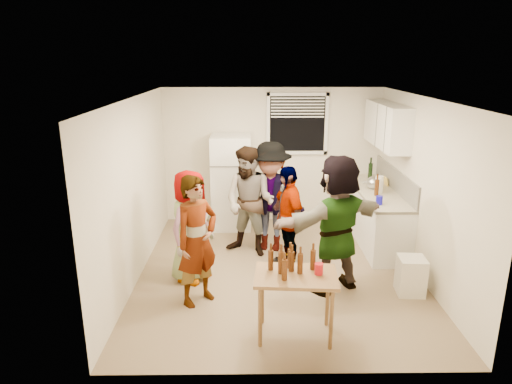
{
  "coord_description": "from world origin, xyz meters",
  "views": [
    {
      "loc": [
        -0.4,
        -6.07,
        3.03
      ],
      "look_at": [
        -0.33,
        0.23,
        1.15
      ],
      "focal_mm": 32.0,
      "sensor_mm": 36.0,
      "label": 1
    }
  ],
  "objects_px": {
    "guest_back_right": "(270,248)",
    "guest_back_left": "(250,253)",
    "beer_bottle_counter": "(376,195)",
    "trash_bin": "(411,276)",
    "serving_table": "(294,335)",
    "guest_grey": "(193,278)",
    "red_cup": "(319,274)",
    "blue_cup": "(379,205)",
    "wine_bottle": "(370,179)",
    "guest_stripe": "(199,301)",
    "guest_black": "(287,265)",
    "guest_orange": "(333,288)",
    "beer_bottle_table": "(281,273)",
    "kettle": "(373,189)",
    "refrigerator": "(231,182)"
  },
  "relations": [
    {
      "from": "wine_bottle",
      "to": "guest_stripe",
      "type": "xyz_separation_m",
      "value": [
        -2.82,
        -2.68,
        -0.9
      ]
    },
    {
      "from": "beer_bottle_table",
      "to": "guest_back_left",
      "type": "relative_size",
      "value": 0.14
    },
    {
      "from": "trash_bin",
      "to": "red_cup",
      "type": "xyz_separation_m",
      "value": [
        -1.37,
        -0.93,
        0.51
      ]
    },
    {
      "from": "serving_table",
      "to": "guest_orange",
      "type": "height_order",
      "value": "serving_table"
    },
    {
      "from": "guest_back_right",
      "to": "guest_stripe",
      "type": "bearing_deg",
      "value": -107.36
    },
    {
      "from": "trash_bin",
      "to": "guest_orange",
      "type": "relative_size",
      "value": 0.27
    },
    {
      "from": "serving_table",
      "to": "guest_grey",
      "type": "distance_m",
      "value": 1.93
    },
    {
      "from": "red_cup",
      "to": "serving_table",
      "type": "bearing_deg",
      "value": -178.28
    },
    {
      "from": "trash_bin",
      "to": "guest_back_left",
      "type": "relative_size",
      "value": 0.29
    },
    {
      "from": "serving_table",
      "to": "beer_bottle_table",
      "type": "xyz_separation_m",
      "value": [
        -0.16,
        0.04,
        0.76
      ]
    },
    {
      "from": "beer_bottle_table",
      "to": "guest_grey",
      "type": "height_order",
      "value": "beer_bottle_table"
    },
    {
      "from": "beer_bottle_counter",
      "to": "blue_cup",
      "type": "bearing_deg",
      "value": -100.04
    },
    {
      "from": "trash_bin",
      "to": "guest_orange",
      "type": "xyz_separation_m",
      "value": [
        -0.99,
        0.14,
        -0.25
      ]
    },
    {
      "from": "guest_stripe",
      "to": "guest_black",
      "type": "distance_m",
      "value": 1.59
    },
    {
      "from": "guest_grey",
      "to": "serving_table",
      "type": "bearing_deg",
      "value": -105.69
    },
    {
      "from": "refrigerator",
      "to": "guest_black",
      "type": "bearing_deg",
      "value": -62.12
    },
    {
      "from": "guest_grey",
      "to": "guest_stripe",
      "type": "bearing_deg",
      "value": -134.45
    },
    {
      "from": "kettle",
      "to": "beer_bottle_counter",
      "type": "relative_size",
      "value": 1.03
    },
    {
      "from": "guest_stripe",
      "to": "guest_orange",
      "type": "distance_m",
      "value": 1.82
    },
    {
      "from": "beer_bottle_table",
      "to": "guest_back_left",
      "type": "height_order",
      "value": "beer_bottle_table"
    },
    {
      "from": "guest_grey",
      "to": "blue_cup",
      "type": "bearing_deg",
      "value": -47.12
    },
    {
      "from": "beer_bottle_table",
      "to": "guest_stripe",
      "type": "relative_size",
      "value": 0.15
    },
    {
      "from": "beer_bottle_table",
      "to": "refrigerator",
      "type": "bearing_deg",
      "value": 101.1
    },
    {
      "from": "beer_bottle_table",
      "to": "guest_stripe",
      "type": "bearing_deg",
      "value": 143.57
    },
    {
      "from": "wine_bottle",
      "to": "blue_cup",
      "type": "relative_size",
      "value": 2.23
    },
    {
      "from": "trash_bin",
      "to": "red_cup",
      "type": "bearing_deg",
      "value": -145.81
    },
    {
      "from": "wine_bottle",
      "to": "beer_bottle_table",
      "type": "height_order",
      "value": "wine_bottle"
    },
    {
      "from": "guest_orange",
      "to": "guest_back_right",
      "type": "bearing_deg",
      "value": -88.34
    },
    {
      "from": "beer_bottle_table",
      "to": "guest_orange",
      "type": "height_order",
      "value": "beer_bottle_table"
    },
    {
      "from": "guest_stripe",
      "to": "trash_bin",
      "type": "bearing_deg",
      "value": -41.37
    },
    {
      "from": "wine_bottle",
      "to": "red_cup",
      "type": "bearing_deg",
      "value": -112.39
    },
    {
      "from": "guest_back_right",
      "to": "guest_grey",
      "type": "bearing_deg",
      "value": -124.91
    },
    {
      "from": "beer_bottle_counter",
      "to": "trash_bin",
      "type": "relative_size",
      "value": 0.51
    },
    {
      "from": "blue_cup",
      "to": "trash_bin",
      "type": "xyz_separation_m",
      "value": [
        0.19,
        -1.04,
        -0.65
      ]
    },
    {
      "from": "guest_stripe",
      "to": "guest_black",
      "type": "xyz_separation_m",
      "value": [
        1.21,
        1.03,
        0.0
      ]
    },
    {
      "from": "wine_bottle",
      "to": "guest_grey",
      "type": "relative_size",
      "value": 0.19
    },
    {
      "from": "guest_stripe",
      "to": "guest_back_left",
      "type": "distance_m",
      "value": 1.62
    },
    {
      "from": "guest_orange",
      "to": "kettle",
      "type": "bearing_deg",
      "value": -147.43
    },
    {
      "from": "guest_back_left",
      "to": "guest_grey",
      "type": "bearing_deg",
      "value": -107.59
    },
    {
      "from": "trash_bin",
      "to": "serving_table",
      "type": "height_order",
      "value": "trash_bin"
    },
    {
      "from": "guest_grey",
      "to": "red_cup",
      "type": "bearing_deg",
      "value": -100.66
    },
    {
      "from": "beer_bottle_table",
      "to": "guest_back_right",
      "type": "bearing_deg",
      "value": 90.33
    },
    {
      "from": "beer_bottle_counter",
      "to": "serving_table",
      "type": "xyz_separation_m",
      "value": [
        -1.51,
        -2.44,
        -0.9
      ]
    },
    {
      "from": "kettle",
      "to": "guest_orange",
      "type": "distance_m",
      "value": 2.17
    },
    {
      "from": "guest_back_right",
      "to": "guest_back_left",
      "type": "bearing_deg",
      "value": -137.76
    },
    {
      "from": "beer_bottle_table",
      "to": "guest_back_left",
      "type": "bearing_deg",
      "value": 98.76
    },
    {
      "from": "wine_bottle",
      "to": "serving_table",
      "type": "height_order",
      "value": "wine_bottle"
    },
    {
      "from": "trash_bin",
      "to": "guest_black",
      "type": "height_order",
      "value": "trash_bin"
    },
    {
      "from": "red_cup",
      "to": "kettle",
      "type": "bearing_deg",
      "value": 64.98
    },
    {
      "from": "guest_grey",
      "to": "guest_back_right",
      "type": "bearing_deg",
      "value": -17.12
    }
  ]
}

